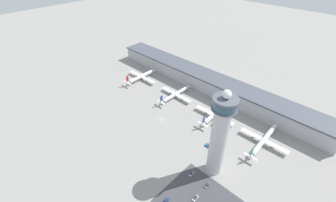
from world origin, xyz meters
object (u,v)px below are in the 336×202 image
(airplane_gate_alpha, at_px, (141,76))
(airplane_gate_bravo, at_px, (176,94))
(airplane_gate_charlie, at_px, (214,115))
(airplane_gate_delta, at_px, (263,140))
(car_green_van, at_px, (191,174))
(car_blue_compact, at_px, (207,185))
(control_tower, at_px, (219,135))
(car_white_wagon, at_px, (195,198))
(car_silver_sedan, at_px, (166,201))
(service_truck_catering, at_px, (215,126))
(service_truck_fuel, at_px, (210,146))

(airplane_gate_alpha, xyz_separation_m, airplane_gate_bravo, (52.52, 0.48, -0.37))
(airplane_gate_bravo, relative_size, airplane_gate_charlie, 1.09)
(airplane_gate_delta, relative_size, car_green_van, 11.23)
(car_blue_compact, bearing_deg, airplane_gate_delta, 80.80)
(control_tower, height_order, car_white_wagon, control_tower)
(airplane_gate_delta, xyz_separation_m, car_silver_sedan, (-21.90, -86.55, -3.47))
(car_silver_sedan, xyz_separation_m, car_white_wagon, (12.03, 13.67, -0.02))
(service_truck_catering, bearing_deg, airplane_gate_bravo, 169.20)
(service_truck_fuel, height_order, car_silver_sedan, service_truck_fuel)
(airplane_gate_charlie, bearing_deg, service_truck_catering, -50.90)
(control_tower, height_order, airplane_gate_bravo, control_tower)
(airplane_gate_charlie, bearing_deg, airplane_gate_alpha, 179.73)
(airplane_gate_bravo, bearing_deg, service_truck_catering, -10.80)
(control_tower, bearing_deg, service_truck_fuel, 131.70)
(airplane_gate_delta, height_order, car_blue_compact, airplane_gate_delta)
(car_blue_compact, bearing_deg, airplane_gate_alpha, 155.80)
(airplane_gate_alpha, height_order, airplane_gate_delta, airplane_gate_alpha)
(car_blue_compact, bearing_deg, service_truck_catering, 119.05)
(airplane_gate_bravo, height_order, car_white_wagon, airplane_gate_bravo)
(airplane_gate_delta, relative_size, service_truck_catering, 6.03)
(airplane_gate_alpha, distance_m, car_blue_compact, 149.05)
(car_green_van, xyz_separation_m, car_white_wagon, (12.86, -12.25, 0.06))
(airplane_gate_charlie, relative_size, service_truck_catering, 5.11)
(airplane_gate_alpha, xyz_separation_m, car_white_wagon, (135.83, -73.55, -3.51))
(service_truck_fuel, bearing_deg, car_silver_sedan, -83.18)
(service_truck_catering, relative_size, car_white_wagon, 1.68)
(airplane_gate_alpha, xyz_separation_m, car_silver_sedan, (123.80, -87.22, -3.49))
(airplane_gate_delta, distance_m, car_green_van, 64.85)
(service_truck_catering, distance_m, car_green_van, 53.55)
(airplane_gate_delta, relative_size, service_truck_fuel, 6.48)
(airplane_gate_alpha, distance_m, car_white_wagon, 154.50)
(service_truck_catering, height_order, car_white_wagon, service_truck_catering)
(airplane_gate_alpha, bearing_deg, control_tower, -19.84)
(control_tower, bearing_deg, airplane_gate_bravo, 148.70)
(airplane_gate_bravo, bearing_deg, car_green_van, -41.25)
(service_truck_catering, bearing_deg, car_green_van, -73.27)
(airplane_gate_charlie, relative_size, car_white_wagon, 8.59)
(car_blue_compact, xyz_separation_m, car_silver_sedan, (-12.11, -26.15, 0.06))
(service_truck_catering, relative_size, car_green_van, 1.86)
(airplane_gate_alpha, xyz_separation_m, car_blue_compact, (135.92, -61.07, -3.55))
(car_silver_sedan, bearing_deg, airplane_gate_bravo, 129.10)
(airplane_gate_bravo, height_order, car_silver_sedan, airplane_gate_bravo)
(service_truck_catering, height_order, car_silver_sedan, service_truck_catering)
(car_green_van, bearing_deg, car_white_wagon, -43.61)
(car_white_wagon, bearing_deg, airplane_gate_charlie, 116.25)
(airplane_gate_charlie, relative_size, service_truck_fuel, 5.49)
(service_truck_fuel, bearing_deg, airplane_gate_bravo, 153.60)
(airplane_gate_bravo, relative_size, airplane_gate_delta, 0.92)
(airplane_gate_delta, xyz_separation_m, car_white_wagon, (-9.87, -72.88, -3.49))
(car_green_van, bearing_deg, control_tower, 59.54)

